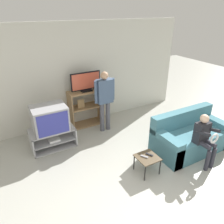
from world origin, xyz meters
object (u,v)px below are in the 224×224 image
at_px(media_shelf, 86,108).
at_px(person_standing_adult, 105,96).
at_px(television_main, 50,119).
at_px(snack_table, 147,159).
at_px(remote_control_white, 144,157).
at_px(person_seated_child, 205,136).
at_px(tv_stand, 53,138).
at_px(television_flat, 86,82).
at_px(couch, 190,137).
at_px(remote_control_black, 149,155).

xyz_separation_m(media_shelf, person_standing_adult, (0.30, -0.51, 0.44)).
bearing_deg(television_main, media_shelf, 29.44).
height_order(television_main, snack_table, television_main).
height_order(snack_table, remote_control_white, remote_control_white).
bearing_deg(remote_control_white, person_seated_child, -48.29).
relative_size(media_shelf, snack_table, 2.41).
xyz_separation_m(tv_stand, television_flat, (1.10, 0.58, 0.97)).
bearing_deg(media_shelf, couch, -54.01).
bearing_deg(television_flat, person_seated_child, -62.42).
height_order(television_main, television_flat, television_flat).
xyz_separation_m(remote_control_white, person_seated_child, (1.17, -0.33, 0.27)).
relative_size(television_flat, person_standing_adult, 0.50).
xyz_separation_m(tv_stand, media_shelf, (1.07, 0.60, 0.28)).
bearing_deg(television_main, remote_control_white, -52.39).
relative_size(television_main, television_flat, 0.93).
distance_m(tv_stand, couch, 3.04).
relative_size(television_main, snack_table, 1.81).
bearing_deg(tv_stand, couch, -30.40).
bearing_deg(tv_stand, person_standing_adult, 3.66).
xyz_separation_m(media_shelf, person_seated_child, (1.38, -2.62, 0.14)).
xyz_separation_m(tv_stand, snack_table, (1.33, -1.72, 0.09)).
xyz_separation_m(remote_control_black, person_seated_child, (1.05, -0.33, 0.27)).
bearing_deg(person_seated_child, remote_control_black, 162.65).
distance_m(couch, person_seated_child, 0.61).
xyz_separation_m(media_shelf, snack_table, (0.26, -2.32, -0.19)).
height_order(remote_control_white, couch, couch).
distance_m(snack_table, person_standing_adult, 1.91).
distance_m(television_flat, snack_table, 2.48).
distance_m(person_standing_adult, person_seated_child, 2.39).
bearing_deg(television_flat, person_standing_adult, -60.95).
distance_m(snack_table, remote_control_black, 0.09).
height_order(snack_table, remote_control_black, remote_control_black).
bearing_deg(person_seated_child, television_main, 140.92).
distance_m(television_flat, person_seated_child, 2.98).
height_order(remote_control_white, person_seated_child, person_seated_child).
distance_m(remote_control_black, remote_control_white, 0.12).
distance_m(remote_control_black, couch, 1.24).
xyz_separation_m(television_flat, couch, (1.53, -2.12, -0.89)).
height_order(television_main, media_shelf, television_main).
bearing_deg(person_seated_child, person_standing_adult, 117.23).
height_order(remote_control_black, person_seated_child, person_seated_child).
bearing_deg(couch, person_seated_child, -109.95).
xyz_separation_m(media_shelf, couch, (1.55, -2.14, -0.20)).
xyz_separation_m(television_main, snack_table, (1.34, -1.71, -0.41)).
distance_m(television_main, couch, 3.08).
height_order(media_shelf, remote_control_white, media_shelf).
xyz_separation_m(television_main, person_seated_child, (2.47, -2.00, -0.09)).
height_order(media_shelf, person_seated_child, person_seated_child).
distance_m(snack_table, person_seated_child, 1.21).
xyz_separation_m(remote_control_white, person_standing_adult, (0.09, 1.78, 0.57)).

